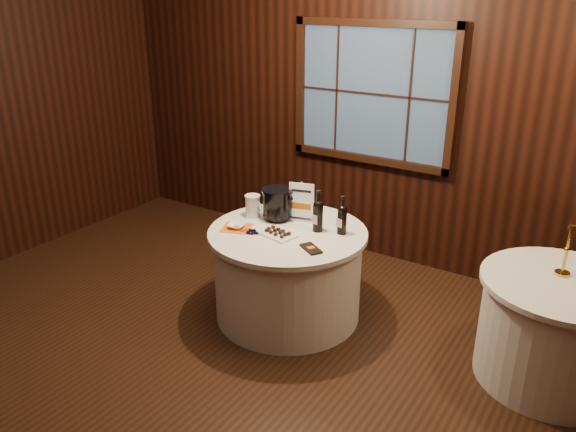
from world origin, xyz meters
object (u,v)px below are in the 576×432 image
Objects in this scene: grape_bunch at (251,232)px; glass_pitcher at (253,206)px; side_table at (555,330)px; chocolate_plate at (277,233)px; sign_stand at (301,207)px; cracker_bowl at (236,226)px; port_bottle_right at (342,218)px; main_table at (288,273)px; port_bottle_left at (318,214)px; ice_bucket at (277,203)px; brass_candlestick at (565,257)px; chocolate_box at (311,249)px.

glass_pitcher is at bearing 124.52° from grape_bunch.
grape_bunch is at bearing -166.87° from side_table.
glass_pitcher is (-0.40, 0.22, 0.08)m from chocolate_plate.
sign_stand is 0.38m from chocolate_plate.
chocolate_plate is (-2.02, -0.42, 0.40)m from side_table.
port_bottle_right is at bearing 25.93° from cracker_bowl.
main_table is at bearing -100.11° from sign_stand.
sign_stand reaches higher than port_bottle_right.
port_bottle_left is 1.28× the size of ice_bucket.
main_table is 3.77× the size of sign_stand.
brass_candlestick reaches higher than ice_bucket.
port_bottle_right is 1.17× the size of ice_bucket.
port_bottle_left reaches higher than chocolate_box.
ice_bucket is (-2.20, -0.14, 0.52)m from side_table.
sign_stand is 1.08× the size of port_bottle_right.
brass_candlestick is at bearing 17.61° from port_bottle_right.
port_bottle_left is 0.55m from grape_bunch.
side_table is at bearing 9.09° from glass_pitcher.
glass_pitcher reaches higher than chocolate_box.
grape_bunch is (0.00, -0.37, -0.12)m from ice_bucket.
sign_stand is 0.99× the size of port_bottle_left.
ice_bucket is 0.83× the size of chocolate_plate.
sign_stand is at bearing -175.84° from brass_candlestick.
chocolate_plate is (0.19, -0.28, -0.12)m from ice_bucket.
port_bottle_left reaches higher than cracker_bowl.
brass_candlestick is (1.98, 0.51, 0.11)m from chocolate_plate.
grape_bunch is 2.25m from brass_candlestick.
port_bottle_left is 0.67m from cracker_bowl.
main_table is at bearing -8.87° from glass_pitcher.
chocolate_box is 1.74m from brass_candlestick.
chocolate_plate is 2.32× the size of cracker_bowl.
port_bottle_left reaches higher than grape_bunch.
main_table is at bearing 46.68° from grape_bunch.
port_bottle_right is at bearing -172.53° from brass_candlestick.
port_bottle_left reaches higher than side_table.
ice_bucket is at bearing -171.53° from port_bottle_left.
cracker_bowl is (-0.58, -0.31, -0.13)m from port_bottle_left.
port_bottle_left reaches higher than main_table.
glass_pitcher reaches higher than cracker_bowl.
brass_candlestick reaches higher than main_table.
port_bottle_right is 1.59m from brass_candlestick.
port_bottle_right reaches higher than grape_bunch.
ice_bucket is at bearing 63.31° from cracker_bowl.
chocolate_plate is at bearing -98.85° from main_table.
port_bottle_left reaches higher than port_bottle_right.
main_table is 3.54× the size of brass_candlestick.
sign_stand reaches higher than ice_bucket.
brass_candlestick is (2.34, 0.58, 0.11)m from cracker_bowl.
main_table is 0.67m from port_bottle_right.
sign_stand reaches higher than glass_pitcher.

